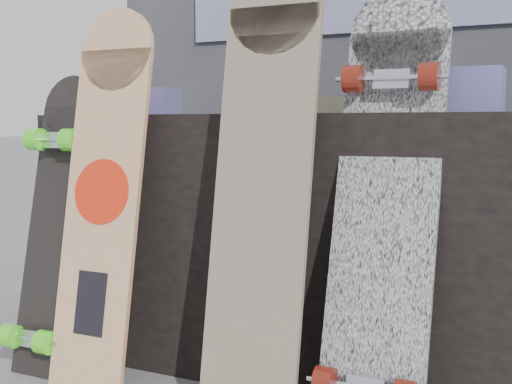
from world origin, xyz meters
The scene contains 9 objects.
vendor_table centered at (0.00, 0.50, 0.40)m, with size 1.60×0.60×0.80m, color black.
booth centered at (0.00, 1.35, 1.10)m, with size 2.40×0.22×2.20m.
merch_box_purple centered at (-0.60, 0.57, 0.85)m, with size 0.18×0.12×0.10m, color #3D3670.
merch_box_small centered at (0.54, 0.41, 0.86)m, with size 0.14×0.14×0.12m, color #3D3670.
merch_box_flat centered at (-0.01, 0.64, 0.83)m, with size 0.22×0.10×0.06m, color #D1B78C.
longboard_geisha centered at (-0.45, 0.09, 0.59)m, with size 0.25×0.23×1.12m.
longboard_celtic centered at (0.06, 0.08, 0.64)m, with size 0.26×0.23×1.21m.
longboard_cascadia centered at (0.36, 0.17, 0.59)m, with size 0.26×0.37×1.14m.
skateboard_dark centered at (-0.67, 0.12, 0.48)m, with size 0.21×0.29×0.93m.
Camera 1 is at (0.74, -1.41, 0.77)m, focal length 45.00 mm.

